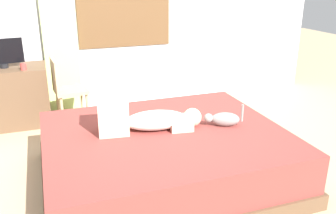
{
  "coord_description": "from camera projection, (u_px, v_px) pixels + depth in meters",
  "views": [
    {
      "loc": [
        -0.91,
        -2.74,
        1.8
      ],
      "look_at": [
        0.15,
        0.26,
        0.63
      ],
      "focal_mm": 38.71,
      "sensor_mm": 36.0,
      "label": 1
    }
  ],
  "objects": [
    {
      "name": "curtain_left",
      "position": [
        58.0,
        14.0,
        4.63
      ],
      "size": [
        0.44,
        0.06,
        2.64
      ],
      "primitive_type": "cube",
      "color": "#ADCC75",
      "rests_on": "ground"
    },
    {
      "name": "back_wall_with_window",
      "position": [
        107.0,
        2.0,
        4.9
      ],
      "size": [
        6.4,
        0.14,
        2.9
      ],
      "color": "silver",
      "rests_on": "ground"
    },
    {
      "name": "bed",
      "position": [
        165.0,
        156.0,
        3.32
      ],
      "size": [
        2.16,
        1.8,
        0.48
      ],
      "color": "brown",
      "rests_on": "ground"
    },
    {
      "name": "chair_by_desk",
      "position": [
        65.0,
        88.0,
        4.4
      ],
      "size": [
        0.41,
        0.41,
        0.86
      ],
      "color": "tan",
      "rests_on": "ground"
    },
    {
      "name": "person_lying",
      "position": [
        145.0,
        118.0,
        3.23
      ],
      "size": [
        0.94,
        0.37,
        0.34
      ],
      "color": "silver",
      "rests_on": "bed"
    },
    {
      "name": "ground_plane",
      "position": [
        162.0,
        182.0,
        3.33
      ],
      "size": [
        16.0,
        16.0,
        0.0
      ],
      "primitive_type": "plane",
      "color": "tan"
    },
    {
      "name": "desk",
      "position": [
        11.0,
        97.0,
        4.5
      ],
      "size": [
        0.9,
        0.56,
        0.74
      ],
      "color": "brown",
      "rests_on": "ground"
    },
    {
      "name": "cat",
      "position": [
        223.0,
        119.0,
        3.33
      ],
      "size": [
        0.34,
        0.2,
        0.21
      ],
      "color": "gray",
      "rests_on": "bed"
    },
    {
      "name": "cup",
      "position": [
        23.0,
        67.0,
        4.26
      ],
      "size": [
        0.07,
        0.07,
        0.08
      ],
      "primitive_type": "cylinder",
      "color": "#B23D38",
      "rests_on": "desk"
    },
    {
      "name": "tv_monitor",
      "position": [
        2.0,
        53.0,
        4.3
      ],
      "size": [
        0.48,
        0.1,
        0.35
      ],
      "color": "black",
      "rests_on": "desk"
    }
  ]
}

